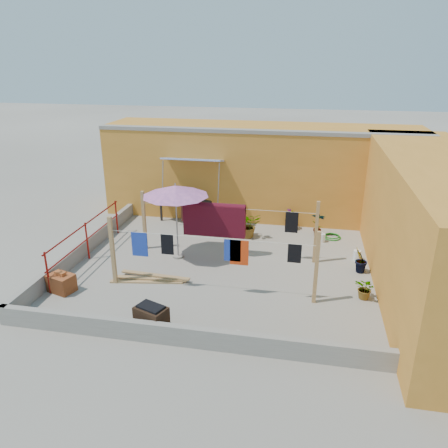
{
  "coord_description": "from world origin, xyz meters",
  "views": [
    {
      "loc": [
        2.13,
        -10.62,
        5.43
      ],
      "look_at": [
        0.01,
        0.3,
        1.16
      ],
      "focal_mm": 35.0,
      "sensor_mm": 36.0,
      "label": 1
    }
  ],
  "objects_px": {
    "brazier": "(152,318)",
    "white_basin": "(236,338)",
    "patio_umbrella": "(176,191)",
    "green_hose": "(332,237)",
    "outdoor_table": "(184,202)",
    "brick_stack": "(61,283)",
    "water_jug_b": "(322,238)",
    "plant_back_a": "(249,225)",
    "water_jug_a": "(357,255)"
  },
  "relations": [
    {
      "from": "water_jug_a",
      "to": "plant_back_a",
      "type": "bearing_deg",
      "value": 161.35
    },
    {
      "from": "brick_stack",
      "to": "outdoor_table",
      "type": "bearing_deg",
      "value": 72.6
    },
    {
      "from": "brick_stack",
      "to": "patio_umbrella",
      "type": "bearing_deg",
      "value": 47.36
    },
    {
      "from": "outdoor_table",
      "to": "white_basin",
      "type": "height_order",
      "value": "outdoor_table"
    },
    {
      "from": "white_basin",
      "to": "green_hose",
      "type": "height_order",
      "value": "green_hose"
    },
    {
      "from": "patio_umbrella",
      "to": "plant_back_a",
      "type": "xyz_separation_m",
      "value": [
        1.79,
        1.88,
        -1.57
      ]
    },
    {
      "from": "patio_umbrella",
      "to": "plant_back_a",
      "type": "bearing_deg",
      "value": 46.34
    },
    {
      "from": "patio_umbrella",
      "to": "water_jug_b",
      "type": "bearing_deg",
      "value": 25.17
    },
    {
      "from": "water_jug_a",
      "to": "outdoor_table",
      "type": "bearing_deg",
      "value": 160.24
    },
    {
      "from": "brick_stack",
      "to": "brazier",
      "type": "bearing_deg",
      "value": -22.62
    },
    {
      "from": "brick_stack",
      "to": "water_jug_a",
      "type": "xyz_separation_m",
      "value": [
        7.31,
        3.22,
        -0.08
      ]
    },
    {
      "from": "patio_umbrella",
      "to": "brick_stack",
      "type": "height_order",
      "value": "patio_umbrella"
    },
    {
      "from": "brick_stack",
      "to": "white_basin",
      "type": "bearing_deg",
      "value": -14.08
    },
    {
      "from": "outdoor_table",
      "to": "brick_stack",
      "type": "bearing_deg",
      "value": -107.4
    },
    {
      "from": "brazier",
      "to": "white_basin",
      "type": "height_order",
      "value": "brazier"
    },
    {
      "from": "water_jug_b",
      "to": "plant_back_a",
      "type": "bearing_deg",
      "value": -178.77
    },
    {
      "from": "brick_stack",
      "to": "water_jug_b",
      "type": "xyz_separation_m",
      "value": [
        6.36,
        4.37,
        -0.09
      ]
    },
    {
      "from": "patio_umbrella",
      "to": "water_jug_a",
      "type": "bearing_deg",
      "value": 8.72
    },
    {
      "from": "patio_umbrella",
      "to": "green_hose",
      "type": "bearing_deg",
      "value": 27.68
    },
    {
      "from": "brick_stack",
      "to": "green_hose",
      "type": "xyz_separation_m",
      "value": [
        6.68,
        4.77,
        -0.19
      ]
    },
    {
      "from": "patio_umbrella",
      "to": "water_jug_a",
      "type": "xyz_separation_m",
      "value": [
        5.06,
        0.78,
        -1.84
      ]
    },
    {
      "from": "brazier",
      "to": "white_basin",
      "type": "xyz_separation_m",
      "value": [
        1.81,
        0.0,
        -0.24
      ]
    },
    {
      "from": "brick_stack",
      "to": "water_jug_a",
      "type": "height_order",
      "value": "brick_stack"
    },
    {
      "from": "water_jug_a",
      "to": "brazier",
      "type": "bearing_deg",
      "value": -136.3
    },
    {
      "from": "water_jug_a",
      "to": "brick_stack",
      "type": "bearing_deg",
      "value": -156.24
    },
    {
      "from": "patio_umbrella",
      "to": "brick_stack",
      "type": "xyz_separation_m",
      "value": [
        -2.25,
        -2.44,
        -1.76
      ]
    },
    {
      "from": "outdoor_table",
      "to": "white_basin",
      "type": "relative_size",
      "value": 4.11
    },
    {
      "from": "white_basin",
      "to": "water_jug_a",
      "type": "relative_size",
      "value": 1.41
    },
    {
      "from": "water_jug_a",
      "to": "water_jug_b",
      "type": "distance_m",
      "value": 1.5
    },
    {
      "from": "water_jug_b",
      "to": "brick_stack",
      "type": "bearing_deg",
      "value": -145.47
    },
    {
      "from": "brick_stack",
      "to": "brazier",
      "type": "distance_m",
      "value": 2.98
    },
    {
      "from": "water_jug_a",
      "to": "green_hose",
      "type": "xyz_separation_m",
      "value": [
        -0.63,
        1.55,
        -0.11
      ]
    },
    {
      "from": "green_hose",
      "to": "plant_back_a",
      "type": "bearing_deg",
      "value": -170.41
    },
    {
      "from": "outdoor_table",
      "to": "brazier",
      "type": "height_order",
      "value": "outdoor_table"
    },
    {
      "from": "brazier",
      "to": "water_jug_b",
      "type": "relative_size",
      "value": 2.51
    },
    {
      "from": "patio_umbrella",
      "to": "water_jug_b",
      "type": "relative_size",
      "value": 7.64
    },
    {
      "from": "patio_umbrella",
      "to": "green_hose",
      "type": "height_order",
      "value": "patio_umbrella"
    },
    {
      "from": "outdoor_table",
      "to": "brazier",
      "type": "xyz_separation_m",
      "value": [
        1.1,
        -6.4,
        -0.45
      ]
    },
    {
      "from": "brazier",
      "to": "plant_back_a",
      "type": "bearing_deg",
      "value": 76.64
    },
    {
      "from": "white_basin",
      "to": "green_hose",
      "type": "bearing_deg",
      "value": 70.24
    },
    {
      "from": "outdoor_table",
      "to": "brick_stack",
      "type": "distance_m",
      "value": 5.53
    },
    {
      "from": "patio_umbrella",
      "to": "outdoor_table",
      "type": "relative_size",
      "value": 1.2
    },
    {
      "from": "plant_back_a",
      "to": "white_basin",
      "type": "bearing_deg",
      "value": -84.6
    },
    {
      "from": "plant_back_a",
      "to": "water_jug_b",
      "type": "bearing_deg",
      "value": 1.23
    },
    {
      "from": "outdoor_table",
      "to": "green_hose",
      "type": "relative_size",
      "value": 3.44
    },
    {
      "from": "brazier",
      "to": "plant_back_a",
      "type": "distance_m",
      "value": 5.62
    },
    {
      "from": "brazier",
      "to": "white_basin",
      "type": "bearing_deg",
      "value": 0.0
    },
    {
      "from": "brick_stack",
      "to": "water_jug_a",
      "type": "relative_size",
      "value": 2.11
    },
    {
      "from": "outdoor_table",
      "to": "white_basin",
      "type": "distance_m",
      "value": 7.07
    },
    {
      "from": "water_jug_b",
      "to": "green_hose",
      "type": "bearing_deg",
      "value": 50.33
    }
  ]
}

